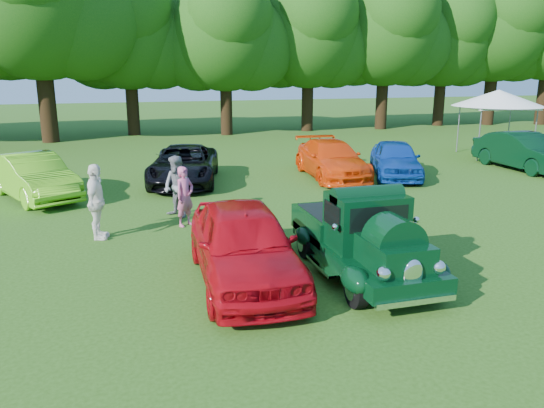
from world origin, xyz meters
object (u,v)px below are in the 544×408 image
object	(u,v)px
spectator_pink	(185,196)
spectator_grey	(177,187)
back_car_lime	(34,177)
back_car_black	(184,165)
back_car_orange	(332,159)
red_convertible	(244,244)
canopy_tent	(498,99)
back_car_green	(524,151)
spectator_white	(96,202)
hero_pickup	(361,238)
back_car_blue	(395,159)

from	to	relation	value
spectator_pink	spectator_grey	world-z (taller)	spectator_grey
back_car_lime	back_car_black	world-z (taller)	back_car_lime
back_car_orange	back_car_black	bearing A→B (deg)	179.18
back_car_lime	back_car_orange	distance (m)	10.90
red_convertible	spectator_grey	world-z (taller)	spectator_grey
spectator_grey	canopy_tent	distance (m)	17.78
back_car_green	spectator_white	world-z (taller)	spectator_white
back_car_black	spectator_pink	bearing A→B (deg)	-83.80
spectator_pink	spectator_white	xyz separation A→B (m)	(-2.29, -0.56, 0.14)
canopy_tent	hero_pickup	bearing A→B (deg)	-136.51
back_car_orange	hero_pickup	bearing A→B (deg)	-105.14
hero_pickup	back_car_orange	size ratio (longest dim) A/B	0.92
back_car_lime	back_car_orange	world-z (taller)	back_car_lime
spectator_pink	spectator_white	distance (m)	2.37
red_convertible	back_car_black	size ratio (longest dim) A/B	0.93
red_convertible	canopy_tent	bearing A→B (deg)	40.59
back_car_lime	back_car_blue	bearing A→B (deg)	-26.58
spectator_pink	spectator_white	size ratio (longest dim) A/B	0.86
back_car_black	back_car_orange	world-z (taller)	back_car_orange
back_car_orange	back_car_green	world-z (taller)	back_car_green
back_car_lime	canopy_tent	size ratio (longest dim) A/B	0.87
red_convertible	back_car_lime	size ratio (longest dim) A/B	1.04
spectator_white	hero_pickup	bearing A→B (deg)	-115.57
spectator_grey	spectator_white	size ratio (longest dim) A/B	0.93
spectator_grey	back_car_blue	bearing A→B (deg)	74.69
hero_pickup	spectator_grey	bearing A→B (deg)	120.65
red_convertible	spectator_white	world-z (taller)	spectator_white
back_car_green	back_car_lime	bearing A→B (deg)	178.43
spectator_pink	canopy_tent	distance (m)	18.08
back_car_green	back_car_blue	bearing A→B (deg)	178.30
back_car_lime	back_car_black	distance (m)	5.21
back_car_orange	spectator_grey	distance (m)	7.77
back_car_green	back_car_black	bearing A→B (deg)	174.01
hero_pickup	red_convertible	size ratio (longest dim) A/B	0.96
back_car_green	spectator_white	distance (m)	17.98
back_car_blue	canopy_tent	xyz separation A→B (m)	(7.29, 3.39, 2.07)
spectator_grey	hero_pickup	bearing A→B (deg)	-5.89
red_convertible	back_car_black	xyz separation A→B (m)	(-0.01, 9.91, -0.10)
canopy_tent	back_car_lime	bearing A→B (deg)	-170.85
back_car_green	canopy_tent	bearing A→B (deg)	69.69
back_car_black	back_car_blue	xyz separation A→B (m)	(8.24, -1.15, 0.02)
back_car_green	canopy_tent	xyz separation A→B (m)	(1.19, 3.44, 2.02)
canopy_tent	red_convertible	bearing A→B (deg)	-141.95
back_car_blue	spectator_white	size ratio (longest dim) A/B	2.21
red_convertible	canopy_tent	distance (m)	19.82
back_car_blue	back_car_green	xyz separation A→B (m)	(6.10, -0.05, 0.06)
spectator_pink	spectator_white	world-z (taller)	spectator_white
back_car_orange	spectator_pink	size ratio (longest dim) A/B	2.99
back_car_blue	canopy_tent	world-z (taller)	canopy_tent
hero_pickup	back_car_black	distance (m)	10.43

